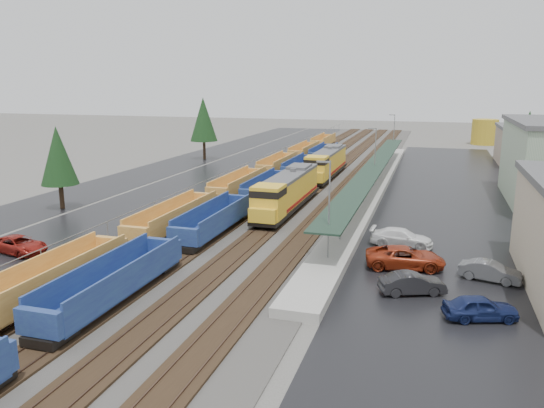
{
  "coord_description": "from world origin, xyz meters",
  "views": [
    {
      "loc": [
        16.58,
        -17.28,
        13.44
      ],
      "look_at": [
        1.9,
        30.5,
        2.0
      ],
      "focal_mm": 35.0,
      "sensor_mm": 36.0,
      "label": 1
    }
  ],
  "objects": [
    {
      "name": "parked_car_east_a",
      "position": [
        15.79,
        16.38,
        0.7
      ],
      "size": [
        2.95,
        4.51,
        1.41
      ],
      "primitive_type": "imported",
      "rotation": [
        0.0,
        0.0,
        1.95
      ],
      "color": "black",
      "rests_on": "ground"
    },
    {
      "name": "trackbed",
      "position": [
        -0.0,
        60.0,
        0.16
      ],
      "size": [
        14.6,
        160.0,
        0.22
      ],
      "color": "black",
      "rests_on": "ground"
    },
    {
      "name": "storage_tank",
      "position": [
        27.06,
        109.82,
        2.8
      ],
      "size": [
        5.59,
        5.59,
        5.59
      ],
      "primitive_type": "cylinder",
      "color": "gold",
      "rests_on": "ground"
    },
    {
      "name": "well_string_blue",
      "position": [
        -2.0,
        33.77,
        1.18
      ],
      "size": [
        2.7,
        94.8,
        2.39
      ],
      "color": "navy",
      "rests_on": "ground"
    },
    {
      "name": "tree_east",
      "position": [
        28.0,
        58.0,
        6.47
      ],
      "size": [
        4.4,
        4.4,
        10.0
      ],
      "color": "#332316",
      "rests_on": "ground"
    },
    {
      "name": "ground",
      "position": [
        0.0,
        0.0,
        0.0
      ],
      "size": [
        360.0,
        360.0,
        0.0
      ],
      "primitive_type": "plane",
      "color": "#56544F",
      "rests_on": "ground"
    },
    {
      "name": "locomotive_trail",
      "position": [
        2.0,
        56.5,
        2.26
      ],
      "size": [
        2.81,
        18.52,
        4.19
      ],
      "color": "black",
      "rests_on": "ground"
    },
    {
      "name": "parked_car_east_d",
      "position": [
        19.74,
        13.57,
        0.72
      ],
      "size": [
        2.9,
        4.55,
        1.44
      ],
      "primitive_type": "imported",
      "rotation": [
        0.0,
        0.0,
        1.88
      ],
      "color": "#15204F",
      "rests_on": "ground"
    },
    {
      "name": "west_road",
      "position": [
        -25.0,
        60.0,
        0.01
      ],
      "size": [
        9.0,
        160.0,
        0.02
      ],
      "primitive_type": "cube",
      "color": "black",
      "rests_on": "ground"
    },
    {
      "name": "west_parking_lot",
      "position": [
        -15.0,
        60.0,
        0.01
      ],
      "size": [
        10.0,
        160.0,
        0.02
      ],
      "primitive_type": "cube",
      "color": "black",
      "rests_on": "ground"
    },
    {
      "name": "station_platform",
      "position": [
        9.5,
        50.01,
        0.73
      ],
      "size": [
        3.0,
        80.0,
        8.0
      ],
      "color": "#9E9B93",
      "rests_on": "ground"
    },
    {
      "name": "parked_car_east_e",
      "position": [
        20.84,
        20.39,
        0.68
      ],
      "size": [
        2.43,
        4.36,
        1.36
      ],
      "primitive_type": "imported",
      "rotation": [
        0.0,
        0.0,
        1.32
      ],
      "color": "#505155",
      "rests_on": "ground"
    },
    {
      "name": "tree_west_far",
      "position": [
        -23.0,
        70.0,
        7.12
      ],
      "size": [
        4.84,
        4.84,
        11.0
      ],
      "color": "#332316",
      "rests_on": "ground"
    },
    {
      "name": "well_string_yellow",
      "position": [
        -6.0,
        42.41,
        1.17
      ],
      "size": [
        2.65,
        116.74,
        2.35
      ],
      "color": "#BE7F34",
      "rests_on": "ground"
    },
    {
      "name": "parked_car_east_c",
      "position": [
        14.44,
        26.75,
        0.75
      ],
      "size": [
        2.25,
        5.22,
        1.5
      ],
      "primitive_type": "imported",
      "rotation": [
        0.0,
        0.0,
        1.54
      ],
      "color": "white",
      "rests_on": "ground"
    },
    {
      "name": "tree_west_near",
      "position": [
        -22.0,
        30.0,
        5.82
      ],
      "size": [
        3.96,
        3.96,
        9.0
      ],
      "color": "#332316",
      "rests_on": "ground"
    },
    {
      "name": "ballast_strip",
      "position": [
        0.0,
        60.0,
        0.04
      ],
      "size": [
        20.0,
        160.0,
        0.08
      ],
      "primitive_type": "cube",
      "color": "#302D2B",
      "rests_on": "ground"
    },
    {
      "name": "east_commuter_lot",
      "position": [
        19.0,
        50.0,
        0.01
      ],
      "size": [
        16.0,
        100.0,
        0.02
      ],
      "primitive_type": "cube",
      "color": "black",
      "rests_on": "ground"
    },
    {
      "name": "distant_hills",
      "position": [
        44.79,
        210.68,
        0.0
      ],
      "size": [
        301.0,
        140.0,
        25.2
      ],
      "color": "#56664F",
      "rests_on": "ground"
    },
    {
      "name": "locomotive_lead",
      "position": [
        2.0,
        35.5,
        2.26
      ],
      "size": [
        2.81,
        18.52,
        4.19
      ],
      "color": "black",
      "rests_on": "ground"
    },
    {
      "name": "parked_car_east_b",
      "position": [
        15.06,
        21.34,
        0.81
      ],
      "size": [
        3.58,
        6.15,
        1.61
      ],
      "primitive_type": "imported",
      "rotation": [
        0.0,
        0.0,
        1.73
      ],
      "color": "maroon",
      "rests_on": "ground"
    },
    {
      "name": "chainlink_fence",
      "position": [
        -9.5,
        58.44,
        1.61
      ],
      "size": [
        0.08,
        160.04,
        2.02
      ],
      "color": "gray",
      "rests_on": "ground"
    },
    {
      "name": "parked_car_west_c",
      "position": [
        -14.95,
        15.78,
        0.7
      ],
      "size": [
        3.18,
        5.35,
        1.39
      ],
      "primitive_type": "imported",
      "rotation": [
        0.0,
        0.0,
        1.39
      ],
      "color": "maroon",
      "rests_on": "ground"
    }
  ]
}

